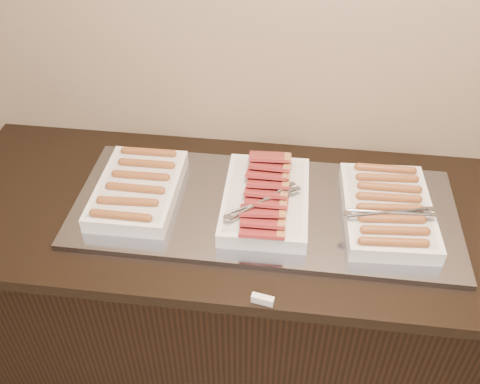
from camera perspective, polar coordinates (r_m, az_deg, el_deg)
name	(u,v)px	position (r m, az deg, el deg)	size (l,w,h in m)	color
counter	(257,298)	(2.03, 1.80, -11.28)	(2.06, 0.76, 0.90)	black
warming_tray	(264,208)	(1.69, 2.60, -1.75)	(1.20, 0.50, 0.02)	gray
dish_left	(138,188)	(1.74, -10.82, 0.37)	(0.25, 0.38, 0.07)	silver
dish_center	(266,199)	(1.66, 2.74, -0.74)	(0.27, 0.42, 0.09)	silver
dish_right	(388,209)	(1.69, 15.48, -1.81)	(0.29, 0.41, 0.08)	silver
label_holder	(263,300)	(1.45, 2.43, -11.40)	(0.06, 0.02, 0.02)	silver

